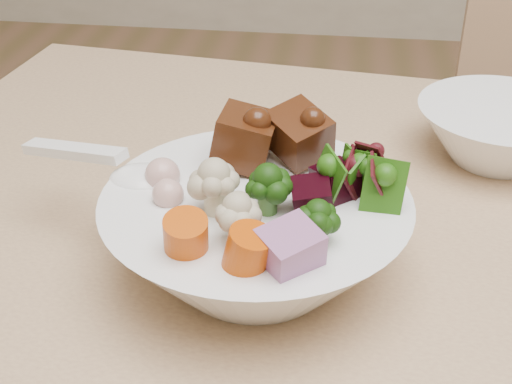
% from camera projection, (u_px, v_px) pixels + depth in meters
% --- Properties ---
extents(food_bowl, '(0.24, 0.24, 0.13)m').
position_uv_depth(food_bowl, '(258.00, 230.00, 0.56)').
color(food_bowl, white).
rests_on(food_bowl, dining_table).
extents(soup_spoon, '(0.15, 0.08, 0.03)m').
position_uv_depth(soup_spoon, '(124.00, 172.00, 0.58)').
color(soup_spoon, white).
rests_on(soup_spoon, food_bowl).
extents(side_bowl, '(0.17, 0.17, 0.06)m').
position_uv_depth(side_bowl, '(500.00, 133.00, 0.73)').
color(side_bowl, white).
rests_on(side_bowl, dining_table).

